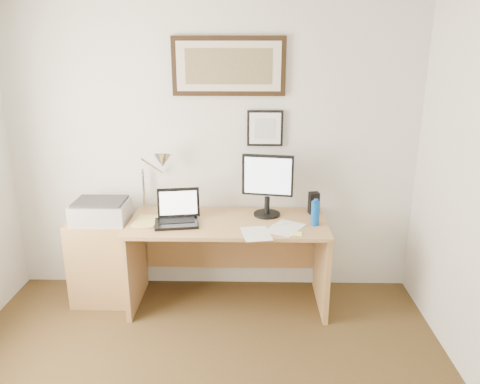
{
  "coord_description": "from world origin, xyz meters",
  "views": [
    {
      "loc": [
        0.32,
        -1.91,
        2.13
      ],
      "look_at": [
        0.25,
        1.43,
        1.06
      ],
      "focal_mm": 35.0,
      "sensor_mm": 36.0,
      "label": 1
    }
  ],
  "objects_px": {
    "lcd_monitor": "(267,182)",
    "water_bottle": "(315,213)",
    "side_cabinet": "(103,260)",
    "laptop": "(177,216)",
    "book": "(135,221)",
    "desk": "(229,243)",
    "printer": "(101,211)"
  },
  "relations": [
    {
      "from": "side_cabinet",
      "to": "laptop",
      "type": "relative_size",
      "value": 1.95
    },
    {
      "from": "desk",
      "to": "water_bottle",
      "type": "bearing_deg",
      "value": -12.65
    },
    {
      "from": "laptop",
      "to": "side_cabinet",
      "type": "bearing_deg",
      "value": 172.27
    },
    {
      "from": "side_cabinet",
      "to": "printer",
      "type": "relative_size",
      "value": 1.66
    },
    {
      "from": "side_cabinet",
      "to": "lcd_monitor",
      "type": "distance_m",
      "value": 1.55
    },
    {
      "from": "laptop",
      "to": "lcd_monitor",
      "type": "relative_size",
      "value": 0.72
    },
    {
      "from": "water_bottle",
      "to": "book",
      "type": "bearing_deg",
      "value": 178.61
    },
    {
      "from": "lcd_monitor",
      "to": "printer",
      "type": "height_order",
      "value": "lcd_monitor"
    },
    {
      "from": "book",
      "to": "laptop",
      "type": "distance_m",
      "value": 0.35
    },
    {
      "from": "water_bottle",
      "to": "book",
      "type": "relative_size",
      "value": 0.77
    },
    {
      "from": "lcd_monitor",
      "to": "water_bottle",
      "type": "bearing_deg",
      "value": -28.78
    },
    {
      "from": "side_cabinet",
      "to": "book",
      "type": "distance_m",
      "value": 0.52
    },
    {
      "from": "laptop",
      "to": "lcd_monitor",
      "type": "bearing_deg",
      "value": 13.56
    },
    {
      "from": "water_bottle",
      "to": "printer",
      "type": "distance_m",
      "value": 1.74
    },
    {
      "from": "book",
      "to": "printer",
      "type": "xyz_separation_m",
      "value": [
        -0.29,
        0.07,
        0.06
      ]
    },
    {
      "from": "water_bottle",
      "to": "lcd_monitor",
      "type": "xyz_separation_m",
      "value": [
        -0.37,
        0.2,
        0.19
      ]
    },
    {
      "from": "side_cabinet",
      "to": "laptop",
      "type": "height_order",
      "value": "laptop"
    },
    {
      "from": "side_cabinet",
      "to": "water_bottle",
      "type": "bearing_deg",
      "value": -3.91
    },
    {
      "from": "book",
      "to": "laptop",
      "type": "xyz_separation_m",
      "value": [
        0.35,
        -0.0,
        0.05
      ]
    },
    {
      "from": "water_bottle",
      "to": "lcd_monitor",
      "type": "height_order",
      "value": "lcd_monitor"
    },
    {
      "from": "lcd_monitor",
      "to": "printer",
      "type": "xyz_separation_m",
      "value": [
        -1.36,
        -0.1,
        -0.22
      ]
    },
    {
      "from": "side_cabinet",
      "to": "lcd_monitor",
      "type": "xyz_separation_m",
      "value": [
        1.39,
        0.08,
        0.68
      ]
    },
    {
      "from": "water_bottle",
      "to": "desk",
      "type": "bearing_deg",
      "value": 167.35
    },
    {
      "from": "side_cabinet",
      "to": "lcd_monitor",
      "type": "bearing_deg",
      "value": 3.47
    },
    {
      "from": "desk",
      "to": "laptop",
      "type": "distance_m",
      "value": 0.51
    },
    {
      "from": "laptop",
      "to": "printer",
      "type": "relative_size",
      "value": 0.85
    },
    {
      "from": "water_bottle",
      "to": "laptop",
      "type": "bearing_deg",
      "value": 178.43
    },
    {
      "from": "book",
      "to": "laptop",
      "type": "relative_size",
      "value": 0.68
    },
    {
      "from": "side_cabinet",
      "to": "printer",
      "type": "xyz_separation_m",
      "value": [
        0.03,
        -0.02,
        0.45
      ]
    },
    {
      "from": "side_cabinet",
      "to": "laptop",
      "type": "distance_m",
      "value": 0.8
    },
    {
      "from": "book",
      "to": "laptop",
      "type": "height_order",
      "value": "laptop"
    },
    {
      "from": "water_bottle",
      "to": "lcd_monitor",
      "type": "relative_size",
      "value": 0.38
    }
  ]
}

